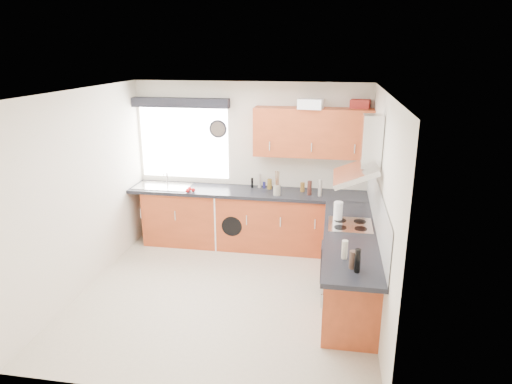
% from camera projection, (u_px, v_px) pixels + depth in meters
% --- Properties ---
extents(ground_plane, '(3.60, 3.60, 0.00)m').
position_uv_depth(ground_plane, '(225.00, 294.00, 5.74)').
color(ground_plane, beige).
extents(ceiling, '(3.60, 3.60, 0.02)m').
position_uv_depth(ceiling, '(221.00, 92.00, 5.00)').
color(ceiling, white).
rests_on(ceiling, wall_back).
extents(wall_back, '(3.60, 0.02, 2.50)m').
position_uv_depth(wall_back, '(250.00, 164.00, 7.06)').
color(wall_back, silver).
rests_on(wall_back, ground_plane).
extents(wall_front, '(3.60, 0.02, 2.50)m').
position_uv_depth(wall_front, '(171.00, 270.00, 3.68)').
color(wall_front, silver).
rests_on(wall_front, ground_plane).
extents(wall_left, '(0.02, 3.60, 2.50)m').
position_uv_depth(wall_left, '(82.00, 192.00, 5.66)').
color(wall_left, silver).
rests_on(wall_left, ground_plane).
extents(wall_right, '(0.02, 3.60, 2.50)m').
position_uv_depth(wall_right, '(380.00, 209.00, 5.08)').
color(wall_right, silver).
rests_on(wall_right, ground_plane).
extents(window, '(1.40, 0.02, 1.10)m').
position_uv_depth(window, '(184.00, 143.00, 7.13)').
color(window, white).
rests_on(window, wall_back).
extents(window_blind, '(1.50, 0.18, 0.14)m').
position_uv_depth(window_blind, '(180.00, 103.00, 6.86)').
color(window_blind, black).
rests_on(window_blind, wall_back).
extents(splashback, '(0.01, 3.00, 0.54)m').
position_uv_depth(splashback, '(377.00, 206.00, 5.39)').
color(splashback, white).
rests_on(splashback, wall_right).
extents(base_cab_back, '(3.00, 0.58, 0.86)m').
position_uv_depth(base_cab_back, '(241.00, 220.00, 7.05)').
color(base_cab_back, '#983B1B').
rests_on(base_cab_back, ground_plane).
extents(base_cab_corner, '(0.60, 0.60, 0.86)m').
position_uv_depth(base_cab_corner, '(346.00, 226.00, 6.79)').
color(base_cab_corner, '#983B1B').
rests_on(base_cab_corner, ground_plane).
extents(base_cab_right, '(0.58, 2.10, 0.86)m').
position_uv_depth(base_cab_right, '(349.00, 267.00, 5.52)').
color(base_cab_right, '#983B1B').
rests_on(base_cab_right, ground_plane).
extents(worktop_back, '(3.60, 0.62, 0.05)m').
position_uv_depth(worktop_back, '(247.00, 192.00, 6.89)').
color(worktop_back, black).
rests_on(worktop_back, base_cab_back).
extents(worktop_right, '(0.62, 2.42, 0.05)m').
position_uv_depth(worktop_right, '(351.00, 237.00, 5.24)').
color(worktop_right, black).
rests_on(worktop_right, base_cab_right).
extents(sink, '(0.84, 0.46, 0.10)m').
position_uv_depth(sink, '(163.00, 184.00, 7.08)').
color(sink, silver).
rests_on(sink, worktop_back).
extents(oven, '(0.56, 0.58, 0.85)m').
position_uv_depth(oven, '(348.00, 262.00, 5.66)').
color(oven, black).
rests_on(oven, ground_plane).
extents(hob_plate, '(0.52, 0.52, 0.01)m').
position_uv_depth(hob_plate, '(350.00, 225.00, 5.51)').
color(hob_plate, silver).
rests_on(hob_plate, worktop_right).
extents(extractor_hood, '(0.52, 0.78, 0.66)m').
position_uv_depth(extractor_hood, '(364.00, 156.00, 5.24)').
color(extractor_hood, silver).
rests_on(extractor_hood, wall_right).
extents(upper_cabinets, '(1.70, 0.35, 0.70)m').
position_uv_depth(upper_cabinets, '(313.00, 132.00, 6.58)').
color(upper_cabinets, '#983B1B').
rests_on(upper_cabinets, wall_back).
extents(washing_machine, '(0.62, 0.60, 0.85)m').
position_uv_depth(washing_machine, '(236.00, 219.00, 7.07)').
color(washing_machine, white).
rests_on(washing_machine, ground_plane).
extents(wall_clock, '(0.28, 0.04, 0.28)m').
position_uv_depth(wall_clock, '(218.00, 129.00, 6.96)').
color(wall_clock, black).
rests_on(wall_clock, wall_back).
extents(casserole, '(0.36, 0.28, 0.14)m').
position_uv_depth(casserole, '(311.00, 104.00, 6.36)').
color(casserole, white).
rests_on(casserole, upper_cabinets).
extents(storage_box, '(0.30, 0.26, 0.12)m').
position_uv_depth(storage_box, '(360.00, 104.00, 6.45)').
color(storage_box, maroon).
rests_on(storage_box, upper_cabinets).
extents(utensil_pot, '(0.13, 0.13, 0.15)m').
position_uv_depth(utensil_pot, '(277.00, 190.00, 6.64)').
color(utensil_pot, gray).
rests_on(utensil_pot, worktop_back).
extents(kitchen_roll, '(0.11, 0.11, 0.24)m').
position_uv_depth(kitchen_roll, '(338.00, 211.00, 5.64)').
color(kitchen_roll, white).
rests_on(kitchen_roll, worktop_right).
extents(tomato_cluster, '(0.16, 0.16, 0.06)m').
position_uv_depth(tomato_cluster, '(190.00, 190.00, 6.82)').
color(tomato_cluster, red).
rests_on(tomato_cluster, worktop_back).
extents(jar_0, '(0.07, 0.07, 0.15)m').
position_uv_depth(jar_0, '(270.00, 184.00, 6.94)').
color(jar_0, brown).
rests_on(jar_0, worktop_back).
extents(jar_1, '(0.05, 0.05, 0.13)m').
position_uv_depth(jar_1, '(279.00, 190.00, 6.70)').
color(jar_1, navy).
rests_on(jar_1, worktop_back).
extents(jar_2, '(0.04, 0.04, 0.15)m').
position_uv_depth(jar_2, '(252.00, 183.00, 7.02)').
color(jar_2, black).
rests_on(jar_2, worktop_back).
extents(jar_3, '(0.06, 0.06, 0.25)m').
position_uv_depth(jar_3, '(320.00, 188.00, 6.58)').
color(jar_3, gray).
rests_on(jar_3, worktop_back).
extents(jar_4, '(0.05, 0.05, 0.22)m').
position_uv_depth(jar_4, '(260.00, 181.00, 6.99)').
color(jar_4, '#A5988D').
rests_on(jar_4, worktop_back).
extents(jar_5, '(0.06, 0.06, 0.21)m').
position_uv_depth(jar_5, '(310.00, 188.00, 6.65)').
color(jar_5, '#3E1C16').
rests_on(jar_5, worktop_back).
extents(jar_6, '(0.04, 0.04, 0.09)m').
position_uv_depth(jar_6, '(264.00, 185.00, 6.99)').
color(jar_6, navy).
rests_on(jar_6, worktop_back).
extents(jar_7, '(0.07, 0.07, 0.14)m').
position_uv_depth(jar_7, '(302.00, 187.00, 6.82)').
color(jar_7, brown).
rests_on(jar_7, worktop_back).
extents(bottle_0, '(0.07, 0.07, 0.18)m').
position_uv_depth(bottle_0, '(353.00, 260.00, 4.41)').
color(bottle_0, '#422E24').
rests_on(bottle_0, worktop_right).
extents(bottle_1, '(0.06, 0.06, 0.24)m').
position_uv_depth(bottle_1, '(358.00, 261.00, 4.33)').
color(bottle_1, black).
rests_on(bottle_1, worktop_right).
extents(bottle_2, '(0.06, 0.06, 0.19)m').
position_uv_depth(bottle_2, '(345.00, 249.00, 4.62)').
color(bottle_2, '#BBB3A0').
rests_on(bottle_2, worktop_right).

